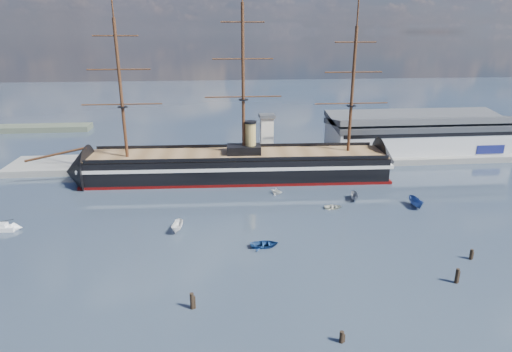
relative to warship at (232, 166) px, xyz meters
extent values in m
plane|color=#253142|center=(9.26, -20.00, -4.04)|extent=(600.00, 600.00, 0.00)
cube|color=slate|center=(19.26, 16.00, -4.04)|extent=(180.00, 18.00, 2.00)
cube|color=#B7BABC|center=(67.26, 20.00, 2.96)|extent=(62.00, 20.00, 10.00)
cube|color=#3F4247|center=(67.26, 20.00, 8.56)|extent=(63.00, 21.00, 2.00)
cube|color=silver|center=(12.26, 13.00, 4.96)|extent=(4.00, 4.00, 14.00)
cube|color=#3F4247|center=(12.26, 13.00, 12.46)|extent=(5.00, 5.00, 1.00)
cube|color=black|center=(1.73, 0.00, -0.04)|extent=(88.60, 19.74, 7.00)
cube|color=silver|center=(1.73, 0.00, 1.16)|extent=(90.61, 20.07, 1.00)
cube|color=#500706|center=(1.73, 0.00, -3.69)|extent=(90.61, 20.03, 0.90)
cone|color=black|center=(-44.77, 0.00, -0.34)|extent=(14.66, 16.26, 15.68)
cone|color=black|center=(48.23, 0.00, -0.34)|extent=(11.66, 16.14, 15.68)
cube|color=brown|center=(1.73, 0.00, 3.56)|extent=(88.55, 18.46, 0.40)
cube|color=black|center=(3.73, 0.00, 4.96)|extent=(10.25, 6.42, 2.50)
cylinder|color=tan|center=(5.73, 0.00, 8.46)|extent=(3.20, 3.20, 9.00)
cylinder|color=#381E0F|center=(-50.27, 0.00, 4.96)|extent=(17.77, 1.46, 4.43)
cylinder|color=#381E0F|center=(-30.27, 0.00, 22.76)|extent=(0.90, 0.90, 38.00)
cylinder|color=#381E0F|center=(3.73, 0.00, 24.76)|extent=(0.90, 0.90, 42.00)
cylinder|color=#381E0F|center=(35.73, 0.00, 21.76)|extent=(0.90, 0.90, 36.00)
imported|color=white|center=(-13.77, -35.02, -4.04)|extent=(6.73, 3.39, 2.57)
imported|color=navy|center=(4.63, -44.32, -4.04)|extent=(1.64, 3.75, 1.72)
imported|color=slate|center=(31.40, -20.98, -4.04)|extent=(6.42, 3.69, 2.42)
imported|color=white|center=(11.59, -14.56, -4.04)|extent=(5.52, 5.93, 2.08)
imported|color=silver|center=(24.33, -25.92, -4.04)|extent=(1.20, 2.83, 1.30)
imported|color=navy|center=(45.46, -27.06, -4.04)|extent=(7.18, 2.67, 2.87)
cylinder|color=black|center=(-9.41, -63.83, -4.04)|extent=(0.64, 0.64, 3.55)
cylinder|color=black|center=(12.13, -73.93, -4.04)|extent=(0.64, 0.64, 2.51)
cylinder|color=black|center=(36.79, -61.08, -4.04)|extent=(0.64, 0.64, 3.52)
cylinder|color=black|center=(44.16, -53.46, -4.04)|extent=(0.64, 0.64, 2.80)
camera|label=1|loc=(-5.15, -122.81, 38.12)|focal=30.00mm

